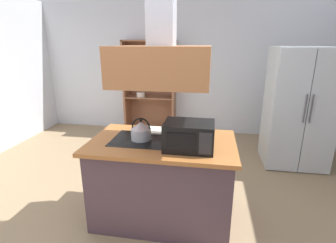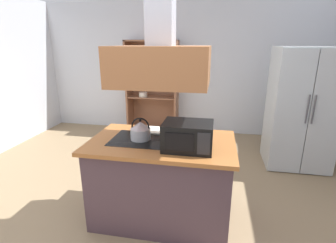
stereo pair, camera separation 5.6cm
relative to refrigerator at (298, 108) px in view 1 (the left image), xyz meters
name	(u,v)px [view 1 (the left image)]	position (x,y,z in m)	size (l,w,h in m)	color
ground_plane	(146,213)	(-2.00, -1.65, -0.91)	(7.80, 7.80, 0.00)	#8C7454
wall_back	(180,68)	(-2.00, 1.35, 0.44)	(6.00, 0.12, 2.70)	silver
kitchen_island	(163,179)	(-1.80, -1.65, -0.45)	(1.48, 0.90, 0.90)	#46333C
range_hood	(162,54)	(-1.80, -1.65, 0.86)	(0.90, 0.70, 1.23)	#A4663B
refrigerator	(298,108)	(0.00, 0.00, 0.00)	(0.90, 0.78, 1.81)	#B6BFBF
dish_cabinet	(150,93)	(-2.59, 1.14, -0.05)	(1.06, 0.40, 1.92)	brown
kettle	(141,131)	(-2.02, -1.65, 0.09)	(0.21, 0.21, 0.23)	#B6BCC3
cutting_board	(159,131)	(-1.89, -1.38, 0.00)	(0.34, 0.24, 0.02)	white
microwave	(189,136)	(-1.52, -1.81, 0.12)	(0.46, 0.35, 0.26)	black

